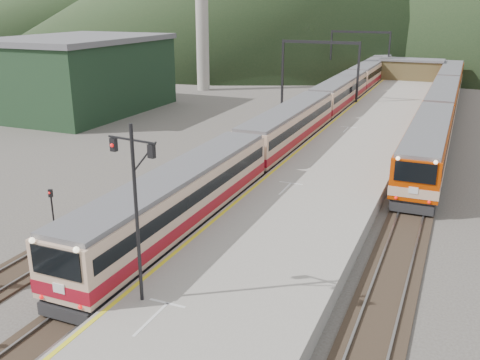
% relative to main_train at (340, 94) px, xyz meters
% --- Properties ---
extents(track_main, '(2.60, 200.00, 0.23)m').
position_rel_main_train_xyz_m(track_main, '(0.00, -14.06, -1.89)').
color(track_main, black).
rests_on(track_main, ground).
extents(track_far, '(2.60, 200.00, 0.23)m').
position_rel_main_train_xyz_m(track_far, '(-5.00, -14.06, -1.89)').
color(track_far, black).
rests_on(track_far, ground).
extents(track_second, '(2.60, 200.00, 0.23)m').
position_rel_main_train_xyz_m(track_second, '(11.50, -14.06, -1.89)').
color(track_second, black).
rests_on(track_second, ground).
extents(platform, '(8.00, 100.00, 1.00)m').
position_rel_main_train_xyz_m(platform, '(5.60, -16.06, -1.46)').
color(platform, gray).
rests_on(platform, ground).
extents(gantry_near, '(9.55, 0.25, 8.00)m').
position_rel_main_train_xyz_m(gantry_near, '(-2.85, 0.94, 3.63)').
color(gantry_near, black).
rests_on(gantry_near, ground).
extents(gantry_far, '(9.55, 0.25, 8.00)m').
position_rel_main_train_xyz_m(gantry_far, '(-2.85, 25.94, 3.63)').
color(gantry_far, black).
rests_on(gantry_far, ground).
extents(warehouse, '(14.50, 20.50, 8.60)m').
position_rel_main_train_xyz_m(warehouse, '(-28.00, -12.06, 2.36)').
color(warehouse, black).
rests_on(warehouse, ground).
extents(station_shed, '(9.40, 4.40, 3.10)m').
position_rel_main_train_xyz_m(station_shed, '(5.60, 23.94, 0.61)').
color(station_shed, brown).
rests_on(station_shed, platform).
extents(main_train, '(2.83, 97.13, 3.45)m').
position_rel_main_train_xyz_m(main_train, '(0.00, 0.00, 0.00)').
color(main_train, tan).
rests_on(main_train, track_main).
extents(second_train, '(2.90, 59.40, 3.53)m').
position_rel_main_train_xyz_m(second_train, '(11.50, -1.68, 0.04)').
color(second_train, '#A73000').
rests_on(second_train, track_second).
extents(signal_mast, '(2.19, 0.46, 7.16)m').
position_rel_main_train_xyz_m(signal_mast, '(2.72, -47.00, 3.40)').
color(signal_mast, black).
rests_on(signal_mast, platform).
extents(short_signal_b, '(0.22, 0.16, 2.27)m').
position_rel_main_train_xyz_m(short_signal_b, '(-2.24, -22.20, -0.49)').
color(short_signal_b, black).
rests_on(short_signal_b, ground).
extents(short_signal_c, '(0.26, 0.23, 2.27)m').
position_rel_main_train_xyz_m(short_signal_c, '(-7.25, -40.79, -0.49)').
color(short_signal_c, black).
rests_on(short_signal_c, ground).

